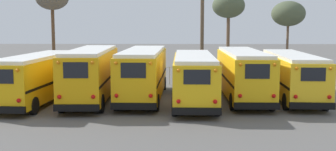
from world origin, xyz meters
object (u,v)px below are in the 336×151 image
(bare_tree_0, at_px, (288,14))
(school_bus_3, at_px, (194,77))
(school_bus_1, at_px, (91,73))
(school_bus_4, at_px, (243,73))
(utility_pole, at_px, (202,26))
(bare_tree_1, at_px, (229,7))
(school_bus_2, at_px, (143,72))
(school_bus_5, at_px, (291,74))
(school_bus_0, at_px, (39,76))

(bare_tree_0, bearing_deg, school_bus_3, -119.95)
(school_bus_1, xyz_separation_m, school_bus_4, (9.71, 0.88, -0.08))
(utility_pole, xyz_separation_m, bare_tree_0, (9.28, 5.46, 1.19))
(school_bus_4, xyz_separation_m, bare_tree_1, (1.32, 18.36, 5.05))
(utility_pole, bearing_deg, school_bus_4, -80.53)
(school_bus_2, xyz_separation_m, school_bus_5, (9.71, 0.32, -0.15))
(school_bus_3, height_order, bare_tree_0, bare_tree_0)
(school_bus_2, xyz_separation_m, school_bus_4, (6.48, 0.05, -0.03))
(school_bus_0, bearing_deg, school_bus_5, 5.53)
(school_bus_5, bearing_deg, school_bus_0, -174.47)
(school_bus_1, bearing_deg, bare_tree_0, 46.31)
(bare_tree_0, height_order, bare_tree_1, bare_tree_1)
(bare_tree_1, bearing_deg, school_bus_1, -119.84)
(school_bus_5, height_order, utility_pole, utility_pole)
(school_bus_0, relative_size, school_bus_2, 0.97)
(school_bus_0, bearing_deg, school_bus_4, 5.76)
(school_bus_0, relative_size, bare_tree_1, 1.26)
(school_bus_5, bearing_deg, utility_pole, 114.60)
(school_bus_0, relative_size, utility_pole, 1.10)
(school_bus_1, height_order, school_bus_5, school_bus_1)
(school_bus_3, distance_m, school_bus_4, 3.53)
(school_bus_5, bearing_deg, school_bus_4, -175.39)
(school_bus_3, xyz_separation_m, school_bus_4, (3.24, 1.40, 0.08))
(utility_pole, height_order, bare_tree_1, utility_pole)
(school_bus_0, bearing_deg, school_bus_3, -0.55)
(school_bus_1, height_order, bare_tree_1, bare_tree_1)
(school_bus_4, height_order, bare_tree_0, bare_tree_0)
(school_bus_1, bearing_deg, school_bus_0, -172.44)
(school_bus_1, xyz_separation_m, bare_tree_0, (17.07, 17.87, 4.14))
(bare_tree_0, bearing_deg, school_bus_4, -113.42)
(school_bus_4, relative_size, bare_tree_1, 1.27)
(school_bus_3, bearing_deg, school_bus_2, 157.43)
(bare_tree_0, bearing_deg, school_bus_5, -103.84)
(school_bus_2, distance_m, utility_pole, 12.81)
(school_bus_3, distance_m, utility_pole, 13.37)
(school_bus_5, relative_size, bare_tree_1, 1.31)
(school_bus_5, bearing_deg, bare_tree_1, 96.05)
(school_bus_3, bearing_deg, school_bus_0, 179.45)
(school_bus_0, distance_m, utility_pole, 17.22)
(school_bus_2, distance_m, school_bus_3, 3.51)
(school_bus_2, xyz_separation_m, school_bus_3, (3.24, -1.35, -0.11))
(bare_tree_0, bearing_deg, school_bus_0, -137.98)
(utility_pole, bearing_deg, school_bus_0, -130.65)
(school_bus_0, relative_size, school_bus_3, 0.97)
(school_bus_1, distance_m, school_bus_3, 6.50)
(school_bus_3, xyz_separation_m, bare_tree_1, (4.56, 19.76, 5.13))
(bare_tree_1, bearing_deg, school_bus_5, -83.95)
(school_bus_5, relative_size, bare_tree_0, 1.47)
(school_bus_4, relative_size, utility_pole, 1.12)
(utility_pole, xyz_separation_m, bare_tree_1, (3.24, 6.82, 2.01))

